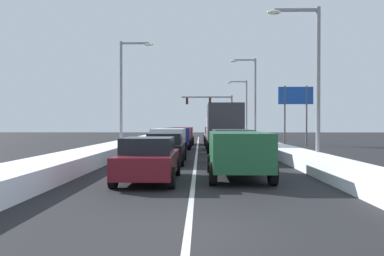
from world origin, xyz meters
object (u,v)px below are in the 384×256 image
object	(u,v)px
sedan_black_center_lane_second	(166,148)
suv_red_center_lane_fifth	(182,134)
suv_green_right_lane_nearest	(238,150)
box_truck_right_lane_third	(223,125)
street_lamp_right_near	(311,69)
street_lamp_right_far	(243,104)
suv_tan_right_lane_fifth	(213,133)
traffic_light_gantry	(216,107)
roadside_sign_right	(296,102)
street_lamp_right_mid	(252,93)
sedan_gray_right_lane_fourth	(215,137)
street_lamp_left_mid	(125,85)
suv_white_center_lane_third	(169,139)
suv_navy_center_lane_fourth	(178,136)
suv_charcoal_right_lane_second	(232,142)
sedan_maroon_center_lane_nearest	(149,159)

from	to	relation	value
sedan_black_center_lane_second	suv_red_center_lane_fifth	bearing A→B (deg)	89.85
suv_green_right_lane_nearest	box_truck_right_lane_third	world-z (taller)	box_truck_right_lane_third
street_lamp_right_near	street_lamp_right_far	world-z (taller)	street_lamp_right_near
suv_green_right_lane_nearest	sedan_black_center_lane_second	xyz separation A→B (m)	(-3.11, 5.57, -0.25)
suv_tan_right_lane_fifth	street_lamp_right_far	xyz separation A→B (m)	(4.07, 6.46, 3.54)
traffic_light_gantry	street_lamp_right_near	bearing A→B (deg)	-85.34
suv_green_right_lane_nearest	street_lamp_right_near	bearing A→B (deg)	53.40
box_truck_right_lane_third	suv_tan_right_lane_fifth	xyz separation A→B (m)	(-0.23, 15.62, -0.88)
street_lamp_right_near	roadside_sign_right	size ratio (longest dim) A/B	1.42
street_lamp_right_near	street_lamp_right_mid	xyz separation A→B (m)	(-0.24, 20.76, 0.44)
street_lamp_right_near	street_lamp_right_mid	distance (m)	20.77
sedan_gray_right_lane_fourth	street_lamp_left_mid	size ratio (longest dim) A/B	0.53
suv_white_center_lane_third	street_lamp_right_near	xyz separation A→B (m)	(7.51, -5.75, 3.68)
suv_white_center_lane_third	suv_navy_center_lane_fourth	size ratio (longest dim) A/B	1.00
suv_charcoal_right_lane_second	suv_tan_right_lane_fifth	world-z (taller)	same
suv_charcoal_right_lane_second	roadside_sign_right	size ratio (longest dim) A/B	0.89
suv_navy_center_lane_fourth	traffic_light_gantry	xyz separation A→B (m)	(4.12, 27.08, 3.48)
roadside_sign_right	suv_white_center_lane_third	bearing A→B (deg)	-134.10
sedan_black_center_lane_second	suv_red_center_lane_fifth	xyz separation A→B (m)	(0.05, 18.23, 0.25)
box_truck_right_lane_third	street_lamp_right_near	world-z (taller)	street_lamp_right_near
street_lamp_right_far	suv_navy_center_lane_fourth	bearing A→B (deg)	-110.77
suv_green_right_lane_nearest	suv_tan_right_lane_fifth	bearing A→B (deg)	89.79
suv_green_right_lane_nearest	sedan_maroon_center_lane_nearest	bearing A→B (deg)	-164.41
box_truck_right_lane_third	traffic_light_gantry	distance (m)	29.97
sedan_black_center_lane_second	suv_white_center_lane_third	bearing A→B (deg)	92.57
sedan_maroon_center_lane_nearest	sedan_black_center_lane_second	size ratio (longest dim) A/B	1.00
box_truck_right_lane_third	sedan_gray_right_lane_fourth	size ratio (longest dim) A/B	1.60
street_lamp_right_far	suv_red_center_lane_fifth	bearing A→B (deg)	-119.26
suv_charcoal_right_lane_second	street_lamp_right_mid	size ratio (longest dim) A/B	0.57
street_lamp_left_mid	suv_tan_right_lane_fifth	bearing A→B (deg)	61.36
box_truck_right_lane_third	traffic_light_gantry	size ratio (longest dim) A/B	0.95
roadside_sign_right	sedan_gray_right_lane_fourth	bearing A→B (deg)	175.06
suv_charcoal_right_lane_second	street_lamp_right_near	distance (m)	5.52
sedan_maroon_center_lane_nearest	suv_charcoal_right_lane_second	bearing A→B (deg)	66.58
sedan_black_center_lane_second	roadside_sign_right	bearing A→B (deg)	58.07
suv_white_center_lane_third	suv_navy_center_lane_fourth	world-z (taller)	same
suv_navy_center_lane_fourth	street_lamp_left_mid	distance (m)	5.77
suv_green_right_lane_nearest	box_truck_right_lane_third	xyz separation A→B (m)	(0.34, 14.65, 0.88)
suv_navy_center_lane_fourth	street_lamp_left_mid	size ratio (longest dim) A/B	0.58
roadside_sign_right	street_lamp_right_mid	bearing A→B (deg)	132.39
sedan_black_center_lane_second	street_lamp_right_near	xyz separation A→B (m)	(7.25, 0.02, 3.93)
suv_green_right_lane_nearest	street_lamp_right_near	size ratio (longest dim) A/B	0.63
street_lamp_right_far	suv_charcoal_right_lane_second	bearing A→B (deg)	-97.40
suv_navy_center_lane_fourth	roadside_sign_right	xyz separation A→B (m)	(10.58, 5.07, 3.00)
suv_charcoal_right_lane_second	suv_navy_center_lane_fourth	bearing A→B (deg)	108.71
suv_navy_center_lane_fourth	street_lamp_right_mid	world-z (taller)	street_lamp_right_mid
traffic_light_gantry	sedan_gray_right_lane_fourth	bearing A→B (deg)	-92.52
suv_charcoal_right_lane_second	suv_tan_right_lane_fifth	size ratio (longest dim) A/B	1.00
suv_charcoal_right_lane_second	suv_red_center_lane_fifth	size ratio (longest dim) A/B	1.00
suv_white_center_lane_third	roadside_sign_right	bearing A→B (deg)	45.90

